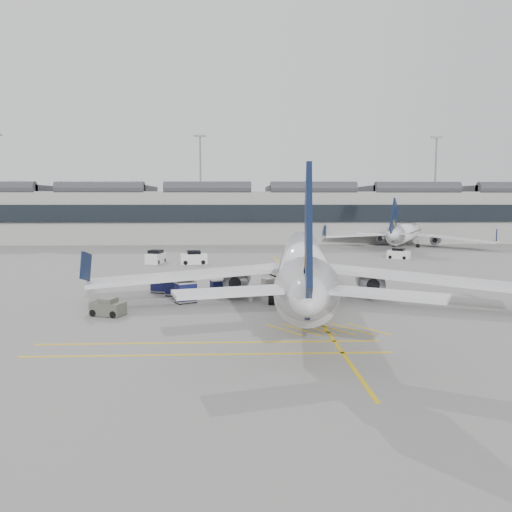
{
  "coord_description": "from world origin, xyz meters",
  "views": [
    {
      "loc": [
        3.64,
        -41.14,
        8.99
      ],
      "look_at": [
        5.54,
        4.23,
        4.0
      ],
      "focal_mm": 35.0,
      "sensor_mm": 36.0,
      "label": 1
    }
  ],
  "objects_px": {
    "ramp_agent_a": "(224,285)",
    "pushback_tug": "(108,308)",
    "airliner_main": "(303,265)",
    "baggage_cart_a": "(218,287)",
    "belt_loader": "(277,287)",
    "ramp_agent_b": "(238,287)"
  },
  "relations": [
    {
      "from": "ramp_agent_a",
      "to": "pushback_tug",
      "type": "distance_m",
      "value": 13.08
    },
    {
      "from": "belt_loader",
      "to": "baggage_cart_a",
      "type": "height_order",
      "value": "belt_loader"
    },
    {
      "from": "pushback_tug",
      "to": "baggage_cart_a",
      "type": "bearing_deg",
      "value": 62.14
    },
    {
      "from": "airliner_main",
      "to": "pushback_tug",
      "type": "relative_size",
      "value": 14.58
    },
    {
      "from": "belt_loader",
      "to": "ramp_agent_a",
      "type": "height_order",
      "value": "belt_loader"
    },
    {
      "from": "belt_loader",
      "to": "baggage_cart_a",
      "type": "xyz_separation_m",
      "value": [
        -5.71,
        -1.67,
        0.31
      ]
    },
    {
      "from": "baggage_cart_a",
      "to": "ramp_agent_a",
      "type": "bearing_deg",
      "value": 57.31
    },
    {
      "from": "airliner_main",
      "to": "ramp_agent_a",
      "type": "distance_m",
      "value": 8.86
    },
    {
      "from": "ramp_agent_a",
      "to": "ramp_agent_b",
      "type": "height_order",
      "value": "ramp_agent_b"
    },
    {
      "from": "airliner_main",
      "to": "baggage_cart_a",
      "type": "relative_size",
      "value": 23.19
    },
    {
      "from": "airliner_main",
      "to": "belt_loader",
      "type": "height_order",
      "value": "airliner_main"
    },
    {
      "from": "ramp_agent_a",
      "to": "pushback_tug",
      "type": "height_order",
      "value": "ramp_agent_a"
    },
    {
      "from": "airliner_main",
      "to": "ramp_agent_a",
      "type": "height_order",
      "value": "airliner_main"
    },
    {
      "from": "baggage_cart_a",
      "to": "pushback_tug",
      "type": "relative_size",
      "value": 0.63
    },
    {
      "from": "airliner_main",
      "to": "ramp_agent_a",
      "type": "bearing_deg",
      "value": 155.86
    },
    {
      "from": "airliner_main",
      "to": "baggage_cart_a",
      "type": "distance_m",
      "value": 8.53
    },
    {
      "from": "pushback_tug",
      "to": "belt_loader",
      "type": "bearing_deg",
      "value": 53.23
    },
    {
      "from": "belt_loader",
      "to": "pushback_tug",
      "type": "height_order",
      "value": "belt_loader"
    },
    {
      "from": "ramp_agent_b",
      "to": "pushback_tug",
      "type": "height_order",
      "value": "ramp_agent_b"
    },
    {
      "from": "baggage_cart_a",
      "to": "pushback_tug",
      "type": "bearing_deg",
      "value": -155.11
    },
    {
      "from": "airliner_main",
      "to": "baggage_cart_a",
      "type": "xyz_separation_m",
      "value": [
        -7.75,
        2.62,
        -2.43
      ]
    },
    {
      "from": "baggage_cart_a",
      "to": "ramp_agent_a",
      "type": "height_order",
      "value": "baggage_cart_a"
    }
  ]
}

